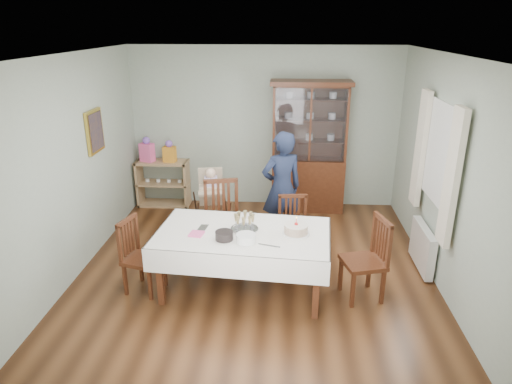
# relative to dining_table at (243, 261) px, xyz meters

# --- Properties ---
(floor) EXTENTS (5.00, 5.00, 0.00)m
(floor) POSITION_rel_dining_table_xyz_m (0.11, 0.35, -0.38)
(floor) COLOR #593319
(floor) RESTS_ON ground
(room_shell) EXTENTS (5.00, 5.00, 5.00)m
(room_shell) POSITION_rel_dining_table_xyz_m (0.11, 0.88, 1.32)
(room_shell) COLOR #9EAA99
(room_shell) RESTS_ON floor
(dining_table) EXTENTS (2.09, 1.31, 0.76)m
(dining_table) POSITION_rel_dining_table_xyz_m (0.00, 0.00, 0.00)
(dining_table) COLOR #4D2513
(dining_table) RESTS_ON floor
(china_cabinet) EXTENTS (1.30, 0.48, 2.18)m
(china_cabinet) POSITION_rel_dining_table_xyz_m (0.86, 2.61, 0.74)
(china_cabinet) COLOR #4D2513
(china_cabinet) RESTS_ON floor
(sideboard) EXTENTS (0.90, 0.38, 0.80)m
(sideboard) POSITION_rel_dining_table_xyz_m (-1.64, 2.63, 0.02)
(sideboard) COLOR tan
(sideboard) RESTS_ON floor
(picture_frame) EXTENTS (0.04, 0.48, 0.58)m
(picture_frame) POSITION_rel_dining_table_xyz_m (-2.11, 1.15, 1.27)
(picture_frame) COLOR gold
(picture_frame) RESTS_ON room_shell
(window) EXTENTS (0.04, 1.02, 1.22)m
(window) POSITION_rel_dining_table_xyz_m (2.33, 0.65, 1.17)
(window) COLOR white
(window) RESTS_ON room_shell
(curtain_left) EXTENTS (0.07, 0.30, 1.55)m
(curtain_left) POSITION_rel_dining_table_xyz_m (2.27, 0.03, 1.07)
(curtain_left) COLOR silver
(curtain_left) RESTS_ON room_shell
(curtain_right) EXTENTS (0.07, 0.30, 1.55)m
(curtain_right) POSITION_rel_dining_table_xyz_m (2.27, 1.27, 1.07)
(curtain_right) COLOR silver
(curtain_right) RESTS_ON room_shell
(radiator) EXTENTS (0.10, 0.80, 0.55)m
(radiator) POSITION_rel_dining_table_xyz_m (2.27, 0.65, -0.08)
(radiator) COLOR white
(radiator) RESTS_ON floor
(chair_far_left) EXTENTS (0.58, 0.58, 1.07)m
(chair_far_left) POSITION_rel_dining_table_xyz_m (-0.34, 0.75, -0.07)
(chair_far_left) COLOR #4D2513
(chair_far_left) RESTS_ON floor
(chair_far_right) EXTENTS (0.44, 0.44, 0.89)m
(chair_far_right) POSITION_rel_dining_table_xyz_m (0.60, 0.74, -0.12)
(chair_far_right) COLOR #4D2513
(chair_far_right) RESTS_ON floor
(chair_end_left) EXTENTS (0.50, 0.50, 0.91)m
(chair_end_left) POSITION_rel_dining_table_xyz_m (-1.18, -0.09, -0.11)
(chair_end_left) COLOR #4D2513
(chair_end_left) RESTS_ON floor
(chair_end_right) EXTENTS (0.54, 0.54, 0.99)m
(chair_end_right) POSITION_rel_dining_table_xyz_m (1.40, -0.07, -0.09)
(chair_end_right) COLOR #4D2513
(chair_end_right) RESTS_ON floor
(woman) EXTENTS (0.71, 0.60, 1.65)m
(woman) POSITION_rel_dining_table_xyz_m (0.43, 1.33, 0.44)
(woman) COLOR #161D32
(woman) RESTS_ON floor
(high_chair) EXTENTS (0.56, 0.56, 1.07)m
(high_chair) POSITION_rel_dining_table_xyz_m (-0.60, 1.42, 0.03)
(high_chair) COLOR black
(high_chair) RESTS_ON floor
(champagne_tray) EXTENTS (0.33, 0.33, 0.20)m
(champagne_tray) POSITION_rel_dining_table_xyz_m (0.01, 0.06, 0.44)
(champagne_tray) COLOR silver
(champagne_tray) RESTS_ON dining_table
(birthday_cake) EXTENTS (0.31, 0.31, 0.22)m
(birthday_cake) POSITION_rel_dining_table_xyz_m (0.61, -0.02, 0.43)
(birthday_cake) COLOR white
(birthday_cake) RESTS_ON dining_table
(plate_stack_dark) EXTENTS (0.23, 0.23, 0.10)m
(plate_stack_dark) POSITION_rel_dining_table_xyz_m (-0.19, -0.21, 0.42)
(plate_stack_dark) COLOR black
(plate_stack_dark) RESTS_ON dining_table
(plate_stack_white) EXTENTS (0.28, 0.28, 0.09)m
(plate_stack_white) POSITION_rel_dining_table_xyz_m (0.06, -0.25, 0.42)
(plate_stack_white) COLOR white
(plate_stack_white) RESTS_ON dining_table
(napkin_stack) EXTENTS (0.18, 0.18, 0.02)m
(napkin_stack) POSITION_rel_dining_table_xyz_m (-0.52, -0.11, 0.39)
(napkin_stack) COLOR #F75B9D
(napkin_stack) RESTS_ON dining_table
(cutlery) EXTENTS (0.14, 0.19, 0.01)m
(cutlery) POSITION_rel_dining_table_xyz_m (-0.52, 0.07, 0.38)
(cutlery) COLOR silver
(cutlery) RESTS_ON dining_table
(cake_knife) EXTENTS (0.24, 0.09, 0.01)m
(cake_knife) POSITION_rel_dining_table_xyz_m (0.32, -0.34, 0.38)
(cake_knife) COLOR silver
(cake_knife) RESTS_ON dining_table
(gift_bag_pink) EXTENTS (0.27, 0.22, 0.43)m
(gift_bag_pink) POSITION_rel_dining_table_xyz_m (-1.88, 2.61, 0.60)
(gift_bag_pink) COLOR #F75B9D
(gift_bag_pink) RESTS_ON sideboard
(gift_bag_orange) EXTENTS (0.22, 0.17, 0.37)m
(gift_bag_orange) POSITION_rel_dining_table_xyz_m (-1.49, 2.61, 0.58)
(gift_bag_orange) COLOR orange
(gift_bag_orange) RESTS_ON sideboard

